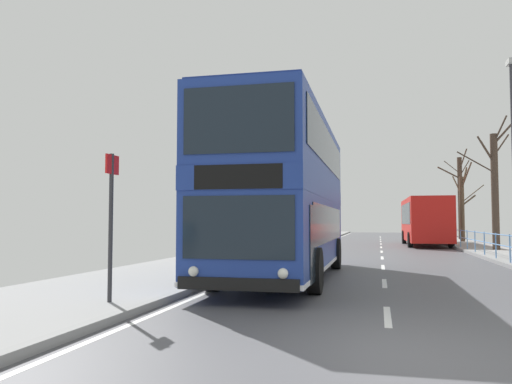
# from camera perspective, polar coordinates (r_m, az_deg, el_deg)

# --- Properties ---
(ground) EXTENTS (15.80, 140.00, 0.20)m
(ground) POSITION_cam_1_polar(r_m,az_deg,el_deg) (6.76, 8.40, -16.81)
(ground) COLOR #4D4D52
(double_decker_bus_main) EXTENTS (2.71, 10.50, 4.50)m
(double_decker_bus_main) POSITION_cam_1_polar(r_m,az_deg,el_deg) (14.71, 3.24, -0.43)
(double_decker_bus_main) COLOR navy
(double_decker_bus_main) RESTS_ON ground
(background_bus_far_lane) EXTENTS (2.80, 9.64, 3.13)m
(background_bus_far_lane) POSITION_cam_1_polar(r_m,az_deg,el_deg) (36.34, 18.28, -2.98)
(background_bus_far_lane) COLOR red
(background_bus_far_lane) RESTS_ON ground
(pedestrian_railing_far_kerb) EXTENTS (0.05, 27.58, 1.02)m
(pedestrian_railing_far_kerb) POSITION_cam_1_polar(r_m,az_deg,el_deg) (20.62, 26.40, -5.14)
(pedestrian_railing_far_kerb) COLOR #598CC6
(pedestrian_railing_far_kerb) RESTS_ON ground
(bus_stop_sign_near) EXTENTS (0.08, 0.44, 2.75)m
(bus_stop_sign_near) POSITION_cam_1_polar(r_m,az_deg,el_deg) (9.90, -15.82, -1.99)
(bus_stop_sign_near) COLOR #2D2D33
(bus_stop_sign_near) RESTS_ON ground
(bare_tree_far_00) EXTENTS (3.16, 1.13, 7.14)m
(bare_tree_far_00) POSITION_cam_1_polar(r_m,az_deg,el_deg) (29.79, 25.04, 0.53)
(bare_tree_far_00) COLOR #423328
(bare_tree_far_00) RESTS_ON ground
(bare_tree_far_01) EXTENTS (2.20, 2.96, 5.71)m
(bare_tree_far_01) POSITION_cam_1_polar(r_m,az_deg,el_deg) (40.72, 21.98, -1.32)
(bare_tree_far_01) COLOR #4C3D2D
(bare_tree_far_01) RESTS_ON ground
(bare_tree_far_02) EXTENTS (2.58, 1.45, 7.46)m
(bare_tree_far_02) POSITION_cam_1_polar(r_m,az_deg,el_deg) (46.27, 21.74, -0.43)
(bare_tree_far_02) COLOR #423328
(bare_tree_far_02) RESTS_ON ground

